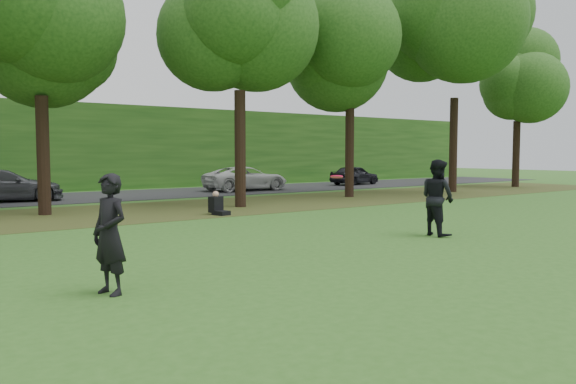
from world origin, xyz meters
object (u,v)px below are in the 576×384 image
(seated_person, at_px, (217,206))
(player_left, at_px, (110,234))
(frisbee, at_px, (337,177))
(player_right, at_px, (437,198))

(seated_person, bearing_deg, player_left, -139.39)
(player_left, xyz_separation_m, frisbee, (5.16, 0.66, 0.72))
(frisbee, bearing_deg, player_left, -172.73)
(player_right, distance_m, seated_person, 8.05)
(player_left, bearing_deg, player_right, 78.92)
(player_left, bearing_deg, frisbee, 79.89)
(frisbee, height_order, seated_person, frisbee)
(frisbee, relative_size, seated_person, 0.40)
(frisbee, xyz_separation_m, seated_person, (1.58, 8.04, -1.34))
(player_right, xyz_separation_m, frisbee, (-3.79, -0.33, 0.65))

